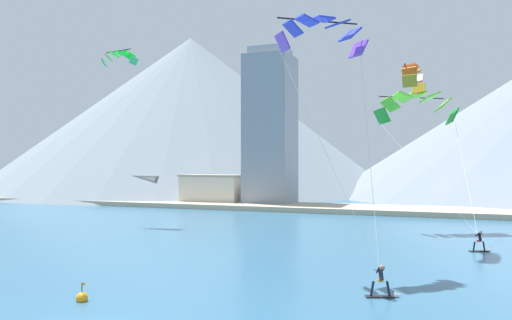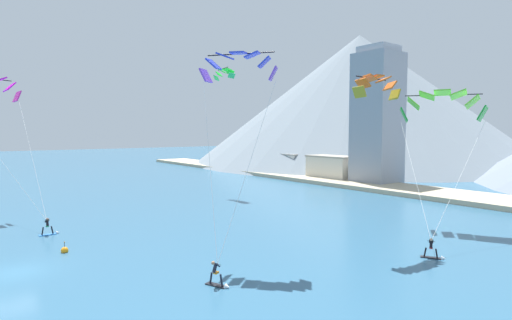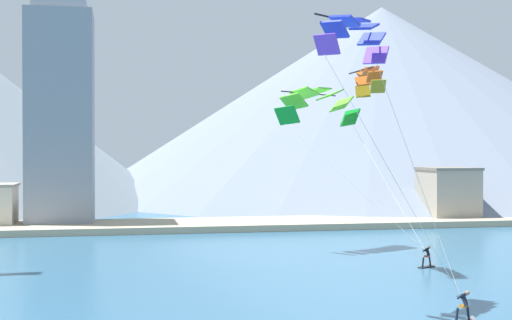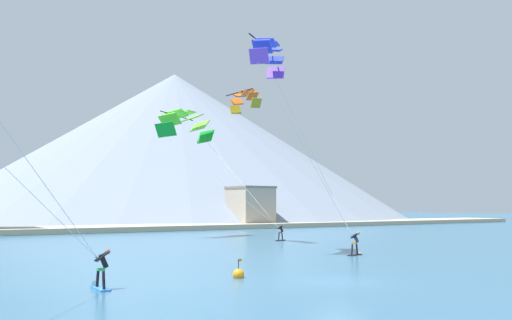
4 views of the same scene
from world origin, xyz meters
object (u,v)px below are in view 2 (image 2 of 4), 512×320
object	(u,v)px
parafoil_kite_distant_high_outer	(224,73)
parafoil_kite_distant_low_drift	(376,84)
kitesurfer_near_trail	(218,278)
parafoil_kite_near_trail	(239,64)
race_marker_buoy	(65,250)
kitesurfer_mid_center	(434,252)
parafoil_kite_mid_center	(442,103)
kitesurfer_near_lead	(50,229)

from	to	relation	value
parafoil_kite_distant_high_outer	parafoil_kite_distant_low_drift	distance (m)	32.34
kitesurfer_near_trail	parafoil_kite_distant_high_outer	distance (m)	41.47
parafoil_kite_near_trail	parafoil_kite_distant_high_outer	bearing A→B (deg)	148.97
parafoil_kite_distant_high_outer	parafoil_kite_distant_low_drift	xyz separation A→B (m)	(31.45, -5.63, -5.06)
parafoil_kite_distant_low_drift	race_marker_buoy	size ratio (longest dim) A/B	4.70
parafoil_kite_distant_low_drift	kitesurfer_mid_center	bearing A→B (deg)	8.98
parafoil_kite_distant_low_drift	race_marker_buoy	bearing A→B (deg)	-123.19
kitesurfer_mid_center	parafoil_kite_mid_center	size ratio (longest dim) A/B	0.13
kitesurfer_mid_center	race_marker_buoy	xyz separation A→B (m)	(-18.65, -21.81, -0.31)
kitesurfer_near_lead	parafoil_kite_near_trail	xyz separation A→B (m)	(15.89, 10.33, 14.11)
kitesurfer_near_lead	race_marker_buoy	world-z (taller)	kitesurfer_near_lead
kitesurfer_near_lead	parafoil_kite_near_trail	size ratio (longest dim) A/B	0.12
parafoil_kite_near_trail	race_marker_buoy	distance (m)	20.10
parafoil_kite_mid_center	race_marker_buoy	bearing A→B (deg)	-112.43
parafoil_kite_distant_high_outer	kitesurfer_mid_center	bearing A→B (deg)	-7.61
parafoil_kite_near_trail	parafoil_kite_distant_high_outer	world-z (taller)	parafoil_kite_distant_high_outer
kitesurfer_mid_center	parafoil_kite_near_trail	world-z (taller)	parafoil_kite_near_trail
parafoil_kite_near_trail	race_marker_buoy	world-z (taller)	parafoil_kite_near_trail
parafoil_kite_distant_low_drift	kitesurfer_near_lead	bearing A→B (deg)	-134.43
parafoil_kite_mid_center	parafoil_kite_distant_high_outer	bearing A→B (deg)	-169.60
parafoil_kite_near_trail	kitesurfer_near_lead	bearing A→B (deg)	-146.97
parafoil_kite_mid_center	parafoil_kite_distant_high_outer	xyz separation A→B (m)	(-31.05, -5.70, 6.04)
kitesurfer_near_trail	parafoil_kite_distant_low_drift	world-z (taller)	parafoil_kite_distant_low_drift
kitesurfer_near_lead	kitesurfer_mid_center	size ratio (longest dim) A/B	1.02
race_marker_buoy	kitesurfer_mid_center	bearing A→B (deg)	49.45
parafoil_kite_mid_center	parafoil_kite_near_trail	bearing A→B (deg)	-100.81
kitesurfer_near_lead	parafoil_kite_distant_high_outer	world-z (taller)	parafoil_kite_distant_high_outer
parafoil_kite_distant_low_drift	parafoil_kite_distant_high_outer	bearing A→B (deg)	169.85
kitesurfer_near_lead	race_marker_buoy	distance (m)	6.71
kitesurfer_mid_center	parafoil_kite_near_trail	bearing A→B (deg)	-129.93
kitesurfer_near_trail	parafoil_kite_distant_low_drift	distance (m)	19.86
kitesurfer_mid_center	kitesurfer_near_trail	bearing A→B (deg)	-108.29
race_marker_buoy	parafoil_kite_near_trail	bearing A→B (deg)	48.80
kitesurfer_near_trail	parafoil_kite_distant_low_drift	xyz separation A→B (m)	(0.34, 15.07, 12.93)
kitesurfer_mid_center	parafoil_kite_distant_low_drift	distance (m)	13.90
kitesurfer_near_lead	race_marker_buoy	xyz separation A→B (m)	(6.70, -0.16, -0.36)
race_marker_buoy	parafoil_kite_mid_center	bearing A→B (deg)	67.57
kitesurfer_near_lead	parafoil_kite_distant_low_drift	bearing A→B (deg)	45.57
kitesurfer_near_trail	parafoil_kite_distant_high_outer	bearing A→B (deg)	146.36
kitesurfer_near_lead	parafoil_kite_mid_center	distance (m)	39.78
parafoil_kite_distant_high_outer	parafoil_kite_distant_low_drift	size ratio (longest dim) A/B	0.91
race_marker_buoy	parafoil_kite_distant_low_drift	bearing A→B (deg)	56.81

